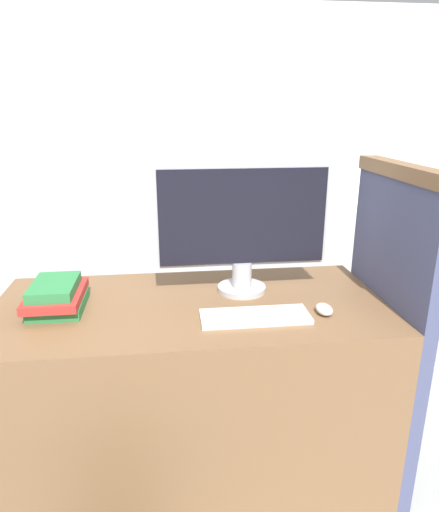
{
  "coord_description": "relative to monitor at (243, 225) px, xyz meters",
  "views": [
    {
      "loc": [
        -0.08,
        -1.19,
        1.44
      ],
      "look_at": [
        0.1,
        0.31,
        0.95
      ],
      "focal_mm": 32.0,
      "sensor_mm": 36.0,
      "label": 1
    }
  ],
  "objects": [
    {
      "name": "book_stack",
      "position": [
        -0.67,
        -0.09,
        -0.21
      ],
      "size": [
        0.19,
        0.27,
        0.1
      ],
      "color": "#2D7F42",
      "rests_on": "desk"
    },
    {
      "name": "keyboard",
      "position": [
        0.0,
        -0.25,
        -0.26
      ],
      "size": [
        0.37,
        0.13,
        0.02
      ],
      "color": "white",
      "rests_on": "desk"
    },
    {
      "name": "wall_back",
      "position": [
        -0.21,
        5.06,
        0.38
      ],
      "size": [
        12.0,
        0.06,
        2.8
      ],
      "color": "white",
      "rests_on": "ground_plane"
    },
    {
      "name": "monitor",
      "position": [
        0.0,
        0.0,
        0.0
      ],
      "size": [
        0.65,
        0.19,
        0.49
      ],
      "color": "#B7B7BC",
      "rests_on": "desk"
    },
    {
      "name": "mouse",
      "position": [
        0.25,
        -0.24,
        -0.25
      ],
      "size": [
        0.06,
        0.09,
        0.03
      ],
      "color": "silver",
      "rests_on": "desk"
    },
    {
      "name": "desk",
      "position": [
        -0.21,
        -0.1,
        -0.64
      ],
      "size": [
        1.42,
        0.68,
        0.76
      ],
      "color": "brown",
      "rests_on": "ground_plane"
    },
    {
      "name": "carrel_divider",
      "position": [
        0.53,
        -0.15,
        -0.39
      ],
      "size": [
        0.07,
        0.59,
        1.26
      ],
      "color": "#474C70",
      "rests_on": "ground_plane"
    }
  ]
}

